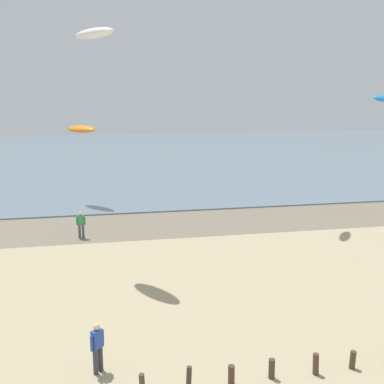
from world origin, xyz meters
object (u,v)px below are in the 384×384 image
person_nearest_camera (97,346)px  kite_aloft_5 (81,129)px  kite_aloft_4 (94,33)px  person_by_waterline (81,224)px  kite_aloft_2 (381,98)px

person_nearest_camera → kite_aloft_5: (-0.99, 24.36, 5.18)m
kite_aloft_4 → person_nearest_camera: bearing=146.6°
kite_aloft_4 → person_by_waterline: bearing=-18.3°
person_nearest_camera → kite_aloft_5: 24.93m
kite_aloft_5 → person_nearest_camera: bearing=142.7°
person_by_waterline → person_nearest_camera: bearing=-86.3°
kite_aloft_2 → kite_aloft_5: 27.86m
person_nearest_camera → kite_aloft_2: size_ratio=0.50×
person_by_waterline → kite_aloft_4: kite_aloft_4 is taller
person_nearest_camera → kite_aloft_2: kite_aloft_2 is taller
kite_aloft_5 → kite_aloft_2: bearing=-124.0°
person_by_waterline → kite_aloft_5: 10.71m
kite_aloft_4 → kite_aloft_5: kite_aloft_4 is taller
person_by_waterline → kite_aloft_2: bearing=23.7°
kite_aloft_2 → kite_aloft_4: (-26.33, -17.42, 3.22)m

